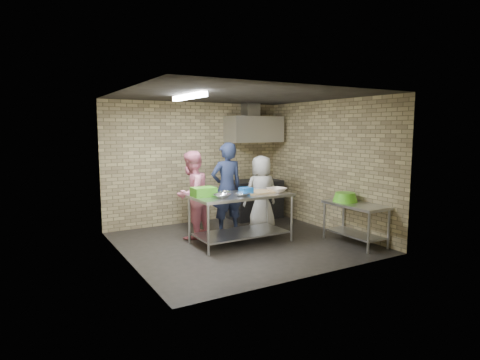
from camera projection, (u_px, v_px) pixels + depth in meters
The scene contains 26 objects.
floor at pixel (241, 243), 7.45m from camera, with size 4.20×4.20×0.00m, color black.
ceiling at pixel (241, 95), 7.11m from camera, with size 4.20×4.20×0.00m, color black.
back_wall at pixel (196, 163), 8.99m from camera, with size 4.20×0.06×2.70m, color tan.
front_wall at pixel (313, 183), 5.56m from camera, with size 4.20×0.06×2.70m, color tan.
left_wall at pixel (125, 178), 6.23m from camera, with size 0.06×4.00×2.70m, color tan.
right_wall at pixel (328, 165), 8.32m from camera, with size 0.06×4.00×2.70m, color tan.
prep_table at pixel (241, 218), 7.40m from camera, with size 1.83×0.91×0.91m, color #A9ACB0.
side_counter at pixel (355, 223), 7.35m from camera, with size 0.60×1.20×0.75m, color silver.
stove at pixel (255, 199), 9.48m from camera, with size 1.20×0.70×0.90m, color black.
range_hood at pixel (254, 129), 9.31m from camera, with size 1.30×0.60×0.60m, color silver.
hood_duct at pixel (251, 110), 9.39m from camera, with size 0.35×0.30×0.30m, color #A5A8AD.
wall_shelf at pixel (260, 137), 9.65m from camera, with size 0.80×0.20×0.04m, color #3F2B19.
fluorescent_fixture at pixel (189, 97), 6.62m from camera, with size 0.10×1.25×0.08m, color white.
green_crate at pixel (204, 192), 7.09m from camera, with size 0.41×0.30×0.16m, color green.
blue_tub at pixel (246, 191), 7.28m from camera, with size 0.20×0.20×0.13m, color #1758AD.
cutting_board at pixel (258, 192), 7.50m from camera, with size 0.56×0.43×0.03m, color #D2B579.
mixing_bowl_a at pixel (222, 196), 6.92m from camera, with size 0.29×0.29×0.07m, color silver.
mixing_bowl_b at pixel (225, 193), 7.23m from camera, with size 0.22×0.22×0.07m, color #B0B4B8.
mixing_bowl_c at pixel (242, 195), 7.10m from camera, with size 0.26×0.26×0.06m, color #B1B3B8.
ceramic_bowl at pixel (277, 190), 7.56m from camera, with size 0.35×0.35×0.09m, color beige.
green_basin at pixel (345, 197), 7.50m from camera, with size 0.46×0.46×0.17m, color #59C626, non-canonical shape.
bottle_red at pixel (252, 132), 9.51m from camera, with size 0.07×0.07×0.18m, color #B22619.
bottle_green at pixel (266, 133), 9.71m from camera, with size 0.06×0.06×0.15m, color green.
man_navy at pixel (227, 188), 8.01m from camera, with size 0.67×0.44×1.84m, color #151736.
woman_pink at pixel (192, 195), 7.70m from camera, with size 0.82×0.64×1.69m, color #D7728B.
woman_white at pixel (261, 192), 8.42m from camera, with size 0.76×0.49×1.56m, color silver.
Camera 1 is at (-3.65, -6.26, 2.10)m, focal length 29.87 mm.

